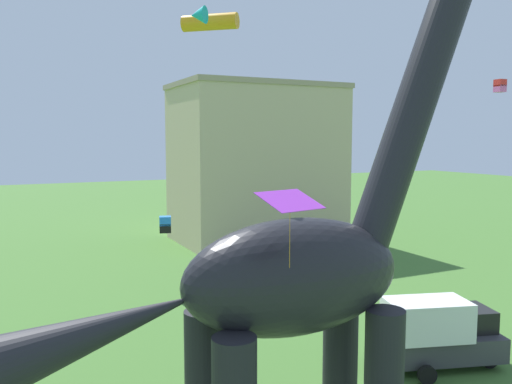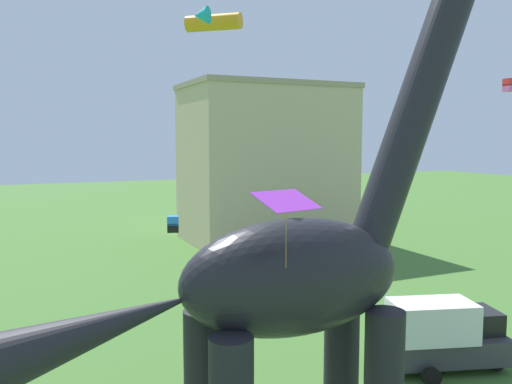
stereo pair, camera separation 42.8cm
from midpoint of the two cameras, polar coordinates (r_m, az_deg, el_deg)
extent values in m
cylinder|color=black|center=(19.11, 9.93, -18.01)|extent=(1.20, 1.20, 5.17)
ellipsoid|color=black|center=(15.75, 4.99, -9.16)|extent=(7.07, 3.05, 3.48)
cylinder|color=black|center=(17.98, 18.23, 10.36)|extent=(5.08, 1.31, 10.08)
cone|color=black|center=(14.20, -17.16, -14.47)|extent=(6.22, 1.74, 2.95)
cube|color=#38383D|center=(25.84, 20.30, -15.72)|extent=(5.97, 3.65, 1.10)
cube|color=black|center=(26.76, 23.27, -12.69)|extent=(2.28, 2.37, 1.00)
cube|color=silver|center=(24.84, 19.09, -13.12)|extent=(4.02, 2.98, 1.70)
cylinder|color=black|center=(28.07, 21.74, -15.21)|extent=(0.84, 0.48, 0.80)
cylinder|color=black|center=(26.77, 25.11, -16.40)|extent=(0.84, 0.48, 0.80)
cylinder|color=black|center=(25.69, 15.74, -17.02)|extent=(0.84, 0.48, 0.80)
cylinder|color=black|center=(24.27, 19.10, -18.53)|extent=(0.84, 0.48, 0.80)
cube|color=purple|center=(12.82, 4.27, -0.93)|extent=(1.67, 1.36, 0.41)
cylinder|color=orange|center=(12.96, 4.24, -5.12)|extent=(0.01, 0.01, 1.47)
cylinder|color=orange|center=(22.05, -4.06, 17.94)|extent=(2.14, 2.00, 0.64)
cone|color=#19B2B7|center=(20.91, -5.38, 18.60)|extent=(0.87, 0.88, 0.67)
cube|color=#287AE5|center=(35.91, -8.71, -3.10)|extent=(0.95, 0.95, 0.61)
cube|color=black|center=(35.99, -8.69, -3.85)|extent=(0.95, 0.95, 0.61)
cube|color=red|center=(31.41, 26.23, 10.67)|extent=(0.50, 0.50, 0.38)
cube|color=pink|center=(31.39, 26.20, 10.13)|extent=(0.50, 0.50, 0.38)
cube|color=#CCB78E|center=(53.07, 1.34, 2.93)|extent=(15.84, 10.47, 15.20)
cube|color=tan|center=(53.25, 1.36, 11.39)|extent=(16.15, 10.68, 0.50)
camera|label=1|loc=(0.21, -89.25, 0.08)|focal=36.72mm
camera|label=2|loc=(0.21, 90.75, -0.08)|focal=36.72mm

